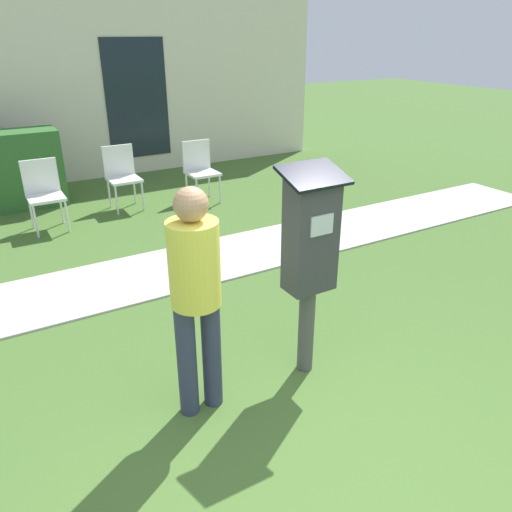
{
  "coord_description": "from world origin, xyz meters",
  "views": [
    {
      "loc": [
        -1.4,
        -1.39,
        2.39
      ],
      "look_at": [
        0.1,
        1.16,
        1.05
      ],
      "focal_mm": 35.0,
      "sensor_mm": 36.0,
      "label": 1
    }
  ],
  "objects_px": {
    "parking_meter": "(310,247)",
    "outdoor_chair_left": "(44,189)",
    "person_standing": "(196,288)",
    "outdoor_chair_middle": "(122,172)",
    "outdoor_chair_right": "(200,166)"
  },
  "relations": [
    {
      "from": "outdoor_chair_left",
      "to": "outdoor_chair_right",
      "type": "relative_size",
      "value": 1.0
    },
    {
      "from": "parking_meter",
      "to": "outdoor_chair_left",
      "type": "xyz_separation_m",
      "value": [
        -1.15,
        4.18,
        -0.49
      ]
    },
    {
      "from": "outdoor_chair_left",
      "to": "person_standing",
      "type": "bearing_deg",
      "value": -79.39
    },
    {
      "from": "person_standing",
      "to": "outdoor_chair_middle",
      "type": "bearing_deg",
      "value": 90.24
    },
    {
      "from": "person_standing",
      "to": "outdoor_chair_middle",
      "type": "height_order",
      "value": "person_standing"
    },
    {
      "from": "parking_meter",
      "to": "outdoor_chair_right",
      "type": "relative_size",
      "value": 1.77
    },
    {
      "from": "outdoor_chair_middle",
      "to": "person_standing",
      "type": "bearing_deg",
      "value": -82.62
    },
    {
      "from": "outdoor_chair_middle",
      "to": "outdoor_chair_right",
      "type": "xyz_separation_m",
      "value": [
        1.12,
        -0.25,
        0.0
      ]
    },
    {
      "from": "person_standing",
      "to": "outdoor_chair_middle",
      "type": "relative_size",
      "value": 1.76
    },
    {
      "from": "parking_meter",
      "to": "outdoor_chair_left",
      "type": "bearing_deg",
      "value": 105.41
    },
    {
      "from": "outdoor_chair_left",
      "to": "outdoor_chair_middle",
      "type": "height_order",
      "value": "same"
    },
    {
      "from": "parking_meter",
      "to": "outdoor_chair_right",
      "type": "height_order",
      "value": "parking_meter"
    },
    {
      "from": "parking_meter",
      "to": "outdoor_chair_middle",
      "type": "xyz_separation_m",
      "value": [
        -0.03,
        4.52,
        -0.49
      ]
    },
    {
      "from": "outdoor_chair_left",
      "to": "outdoor_chair_right",
      "type": "distance_m",
      "value": 2.24
    },
    {
      "from": "parking_meter",
      "to": "person_standing",
      "type": "relative_size",
      "value": 1.01
    }
  ]
}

